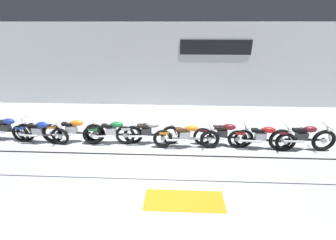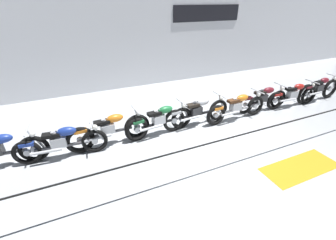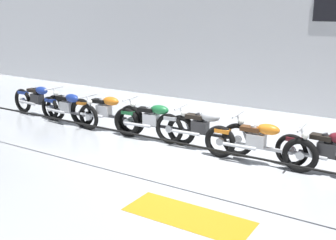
{
  "view_description": "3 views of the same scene",
  "coord_description": "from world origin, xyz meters",
  "px_view_note": "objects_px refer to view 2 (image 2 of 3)",
  "views": [
    {
      "loc": [
        1.06,
        -6.61,
        4.11
      ],
      "look_at": [
        0.72,
        1.06,
        0.81
      ],
      "focal_mm": 24.0,
      "sensor_mm": 36.0,
      "label": 1
    },
    {
      "loc": [
        -3.41,
        -4.8,
        3.63
      ],
      "look_at": [
        -1.24,
        0.14,
        0.71
      ],
      "focal_mm": 24.0,
      "sensor_mm": 36.0,
      "label": 2
    },
    {
      "loc": [
        4.11,
        -7.3,
        3.14
      ],
      "look_at": [
        -0.67,
        0.31,
        0.67
      ],
      "focal_mm": 45.0,
      "sensor_mm": 36.0,
      "label": 3
    }
  ],
  "objects_px": {
    "motorcycle_orange_5": "(237,107)",
    "stanchion_far_left": "(186,154)",
    "motorcycle_red_7": "(293,95)",
    "floor_banner": "(300,167)",
    "motorcycle_green_3": "(160,121)",
    "motorcycle_silver_4": "(198,112)",
    "motorcycle_orange_2": "(110,130)",
    "motorcycle_maroon_6": "(263,99)",
    "motorcycle_maroon_8": "(319,89)",
    "motorcycle_blue_1": "(62,143)"
  },
  "relations": [
    {
      "from": "motorcycle_blue_1",
      "to": "motorcycle_maroon_6",
      "type": "relative_size",
      "value": 1.06
    },
    {
      "from": "motorcycle_orange_5",
      "to": "stanchion_far_left",
      "type": "height_order",
      "value": "stanchion_far_left"
    },
    {
      "from": "motorcycle_silver_4",
      "to": "motorcycle_maroon_6",
      "type": "distance_m",
      "value": 2.72
    },
    {
      "from": "motorcycle_blue_1",
      "to": "stanchion_far_left",
      "type": "height_order",
      "value": "stanchion_far_left"
    },
    {
      "from": "motorcycle_orange_2",
      "to": "motorcycle_orange_5",
      "type": "height_order",
      "value": "motorcycle_orange_2"
    },
    {
      "from": "motorcycle_silver_4",
      "to": "floor_banner",
      "type": "xyz_separation_m",
      "value": [
        1.26,
        -2.86,
        -0.47
      ]
    },
    {
      "from": "motorcycle_blue_1",
      "to": "stanchion_far_left",
      "type": "relative_size",
      "value": 0.16
    },
    {
      "from": "motorcycle_silver_4",
      "to": "motorcycle_blue_1",
      "type": "bearing_deg",
      "value": -178.41
    },
    {
      "from": "motorcycle_green_3",
      "to": "floor_banner",
      "type": "relative_size",
      "value": 1.09
    },
    {
      "from": "stanchion_far_left",
      "to": "floor_banner",
      "type": "bearing_deg",
      "value": -14.19
    },
    {
      "from": "motorcycle_blue_1",
      "to": "motorcycle_maroon_8",
      "type": "xyz_separation_m",
      "value": [
        9.37,
        -0.1,
        0.03
      ]
    },
    {
      "from": "motorcycle_orange_5",
      "to": "motorcycle_maroon_6",
      "type": "relative_size",
      "value": 1.11
    },
    {
      "from": "motorcycle_orange_2",
      "to": "floor_banner",
      "type": "xyz_separation_m",
      "value": [
        4.02,
        -2.84,
        -0.46
      ]
    },
    {
      "from": "motorcycle_maroon_6",
      "to": "floor_banner",
      "type": "xyz_separation_m",
      "value": [
        -1.46,
        -2.85,
        -0.45
      ]
    },
    {
      "from": "motorcycle_maroon_6",
      "to": "motorcycle_maroon_8",
      "type": "bearing_deg",
      "value": -4.32
    },
    {
      "from": "motorcycle_green_3",
      "to": "motorcycle_maroon_6",
      "type": "height_order",
      "value": "motorcycle_green_3"
    },
    {
      "from": "stanchion_far_left",
      "to": "motorcycle_blue_1",
      "type": "bearing_deg",
      "value": 140.0
    },
    {
      "from": "motorcycle_red_7",
      "to": "motorcycle_maroon_8",
      "type": "bearing_deg",
      "value": -0.82
    },
    {
      "from": "motorcycle_silver_4",
      "to": "stanchion_far_left",
      "type": "height_order",
      "value": "stanchion_far_left"
    },
    {
      "from": "stanchion_far_left",
      "to": "motorcycle_orange_2",
      "type": "bearing_deg",
      "value": 119.44
    },
    {
      "from": "motorcycle_red_7",
      "to": "floor_banner",
      "type": "distance_m",
      "value": 3.86
    },
    {
      "from": "motorcycle_silver_4",
      "to": "motorcycle_orange_5",
      "type": "xyz_separation_m",
      "value": [
        1.39,
        -0.21,
        -0.02
      ]
    },
    {
      "from": "motorcycle_orange_5",
      "to": "motorcycle_red_7",
      "type": "xyz_separation_m",
      "value": [
        2.63,
        0.02,
        0.0
      ]
    },
    {
      "from": "motorcycle_orange_5",
      "to": "floor_banner",
      "type": "distance_m",
      "value": 2.69
    },
    {
      "from": "motorcycle_orange_2",
      "to": "stanchion_far_left",
      "type": "xyz_separation_m",
      "value": [
        1.2,
        -2.13,
        0.3
      ]
    },
    {
      "from": "motorcycle_orange_2",
      "to": "motorcycle_maroon_6",
      "type": "xyz_separation_m",
      "value": [
        5.48,
        0.01,
        -0.01
      ]
    },
    {
      "from": "motorcycle_silver_4",
      "to": "motorcycle_maroon_6",
      "type": "relative_size",
      "value": 1.12
    },
    {
      "from": "motorcycle_orange_5",
      "to": "motorcycle_maroon_8",
      "type": "xyz_separation_m",
      "value": [
        4.0,
        0.0,
        0.03
      ]
    },
    {
      "from": "motorcycle_blue_1",
      "to": "motorcycle_orange_5",
      "type": "relative_size",
      "value": 0.95
    },
    {
      "from": "motorcycle_maroon_6",
      "to": "motorcycle_red_7",
      "type": "bearing_deg",
      "value": -7.97
    },
    {
      "from": "motorcycle_silver_4",
      "to": "floor_banner",
      "type": "distance_m",
      "value": 3.15
    },
    {
      "from": "motorcycle_maroon_6",
      "to": "motorcycle_maroon_8",
      "type": "xyz_separation_m",
      "value": [
        2.67,
        -0.2,
        0.03
      ]
    },
    {
      "from": "motorcycle_green_3",
      "to": "motorcycle_maroon_8",
      "type": "xyz_separation_m",
      "value": [
        6.67,
        -0.17,
        0.03
      ]
    },
    {
      "from": "motorcycle_orange_5",
      "to": "motorcycle_red_7",
      "type": "distance_m",
      "value": 2.63
    },
    {
      "from": "motorcycle_green_3",
      "to": "motorcycle_maroon_8",
      "type": "distance_m",
      "value": 6.67
    },
    {
      "from": "motorcycle_orange_2",
      "to": "floor_banner",
      "type": "distance_m",
      "value": 4.95
    },
    {
      "from": "motorcycle_orange_5",
      "to": "floor_banner",
      "type": "bearing_deg",
      "value": -92.8
    },
    {
      "from": "motorcycle_blue_1",
      "to": "motorcycle_green_3",
      "type": "height_order",
      "value": "motorcycle_green_3"
    },
    {
      "from": "motorcycle_green_3",
      "to": "motorcycle_silver_4",
      "type": "xyz_separation_m",
      "value": [
        1.29,
        0.04,
        0.01
      ]
    },
    {
      "from": "motorcycle_orange_2",
      "to": "motorcycle_red_7",
      "type": "height_order",
      "value": "motorcycle_orange_2"
    },
    {
      "from": "motorcycle_blue_1",
      "to": "motorcycle_orange_2",
      "type": "bearing_deg",
      "value": 4.45
    },
    {
      "from": "motorcycle_green_3",
      "to": "motorcycle_red_7",
      "type": "distance_m",
      "value": 5.3
    },
    {
      "from": "motorcycle_blue_1",
      "to": "stanchion_far_left",
      "type": "bearing_deg",
      "value": -40.0
    },
    {
      "from": "motorcycle_maroon_6",
      "to": "motorcycle_red_7",
      "type": "relative_size",
      "value": 0.93
    },
    {
      "from": "motorcycle_silver_4",
      "to": "motorcycle_red_7",
      "type": "xyz_separation_m",
      "value": [
        4.01,
        -0.19,
        -0.02
      ]
    },
    {
      "from": "stanchion_far_left",
      "to": "motorcycle_maroon_8",
      "type": "bearing_deg",
      "value": 15.56
    },
    {
      "from": "motorcycle_blue_1",
      "to": "motorcycle_orange_2",
      "type": "relative_size",
      "value": 0.97
    },
    {
      "from": "motorcycle_green_3",
      "to": "motorcycle_maroon_6",
      "type": "distance_m",
      "value": 4.0
    },
    {
      "from": "motorcycle_maroon_8",
      "to": "floor_banner",
      "type": "relative_size",
      "value": 1.13
    },
    {
      "from": "motorcycle_maroon_8",
      "to": "motorcycle_silver_4",
      "type": "bearing_deg",
      "value": 177.79
    }
  ]
}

